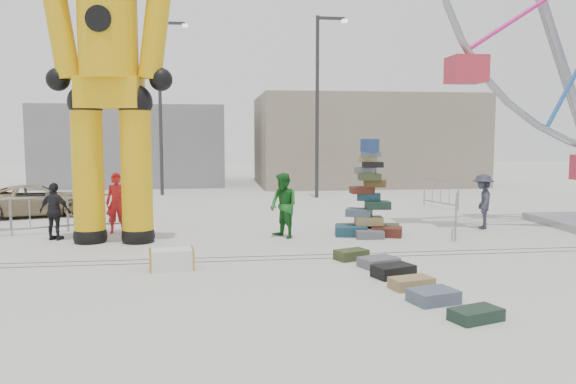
{
  "coord_description": "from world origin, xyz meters",
  "views": [
    {
      "loc": [
        -1.62,
        -11.73,
        2.79
      ],
      "look_at": [
        0.24,
        2.16,
        1.37
      ],
      "focal_mm": 35.0,
      "sensor_mm": 36.0,
      "label": 1
    }
  ],
  "objects": [
    {
      "name": "barricade_dummy_b",
      "position": [
        -6.75,
        4.74,
        0.55
      ],
      "size": [
        1.89,
        0.83,
        1.1
      ],
      "primitive_type": null,
      "rotation": [
        0.0,
        0.0,
        0.38
      ],
      "color": "gray",
      "rests_on": "ground"
    },
    {
      "name": "row_case_1",
      "position": [
        1.85,
        -0.38,
        0.1
      ],
      "size": [
        0.92,
        0.8,
        0.21
      ],
      "primitive_type": "cube",
      "rotation": [
        0.0,
        0.0,
        0.36
      ],
      "color": "#5C5D64",
      "rests_on": "ground"
    },
    {
      "name": "pedestrian_grey",
      "position": [
        6.38,
        4.03,
        0.83
      ],
      "size": [
        0.97,
        1.22,
        1.65
      ],
      "primitive_type": "imported",
      "rotation": [
        0.0,
        0.0,
        -1.96
      ],
      "color": "#282A36",
      "rests_on": "ground"
    },
    {
      "name": "steamer_trunk",
      "position": [
        -2.5,
        0.0,
        0.21
      ],
      "size": [
        0.96,
        0.62,
        0.42
      ],
      "primitive_type": "cube",
      "rotation": [
        0.0,
        0.0,
        0.11
      ],
      "color": "silver",
      "rests_on": "ground"
    },
    {
      "name": "crash_test_dummy",
      "position": [
        -4.2,
        3.24,
        4.45
      ],
      "size": [
        3.37,
        1.48,
        8.45
      ],
      "rotation": [
        0.0,
        0.0,
        -0.12
      ],
      "color": "black",
      "rests_on": "ground"
    },
    {
      "name": "row_case_3",
      "position": [
        1.96,
        -2.08,
        0.1
      ],
      "size": [
        0.86,
        0.6,
        0.21
      ],
      "primitive_type": "cube",
      "rotation": [
        0.0,
        0.0,
        0.23
      ],
      "color": "olive",
      "rests_on": "ground"
    },
    {
      "name": "row_case_0",
      "position": [
        1.45,
        0.41,
        0.11
      ],
      "size": [
        0.83,
        0.68,
        0.23
      ],
      "primitive_type": "cube",
      "rotation": [
        0.0,
        0.0,
        0.37
      ],
      "color": "#343F1F",
      "rests_on": "ground"
    },
    {
      "name": "track_line_near",
      "position": [
        0.0,
        0.6,
        0.0
      ],
      "size": [
        40.0,
        0.04,
        0.01
      ],
      "primitive_type": "cube",
      "color": "#47443F",
      "rests_on": "ground"
    },
    {
      "name": "row_case_2",
      "position": [
        1.89,
        -1.24,
        0.12
      ],
      "size": [
        0.92,
        0.73,
        0.25
      ],
      "primitive_type": "cube",
      "rotation": [
        0.0,
        0.0,
        0.33
      ],
      "color": "black",
      "rests_on": "ground"
    },
    {
      "name": "suitcase_tower",
      "position": [
        2.7,
        3.45,
        0.75
      ],
      "size": [
        2.03,
        1.7,
        2.69
      ],
      "rotation": [
        0.0,
        0.0,
        -0.23
      ],
      "color": "#1A404F",
      "rests_on": "ground"
    },
    {
      "name": "lamp_post_left",
      "position": [
        -3.91,
        15.0,
        4.48
      ],
      "size": [
        1.41,
        0.25,
        8.0
      ],
      "color": "#2D2D30",
      "rests_on": "ground"
    },
    {
      "name": "parked_suv",
      "position": [
        -7.67,
        8.58,
        0.55
      ],
      "size": [
        4.27,
        2.79,
        1.09
      ],
      "primitive_type": "imported",
      "rotation": [
        0.0,
        0.0,
        1.84
      ],
      "color": "#907F5D",
      "rests_on": "ground"
    },
    {
      "name": "barricade_wheel_back",
      "position": [
        7.13,
        8.93,
        0.55
      ],
      "size": [
        0.67,
        1.94,
        1.1
      ],
      "primitive_type": null,
      "rotation": [
        0.0,
        0.0,
        -1.28
      ],
      "color": "gray",
      "rests_on": "ground"
    },
    {
      "name": "pedestrian_black",
      "position": [
        -5.82,
        3.78,
        0.77
      ],
      "size": [
        0.98,
        0.68,
        1.54
      ],
      "primitive_type": "imported",
      "rotation": [
        0.0,
        0.0,
        2.77
      ],
      "color": "black",
      "rests_on": "ground"
    },
    {
      "name": "row_case_4",
      "position": [
        2.01,
        -2.97,
        0.11
      ],
      "size": [
        0.88,
        0.73,
        0.22
      ],
      "primitive_type": "cube",
      "rotation": [
        0.0,
        0.0,
        0.25
      ],
      "color": "#495969",
      "rests_on": "ground"
    },
    {
      "name": "building_left",
      "position": [
        -6.0,
        22.0,
        2.2
      ],
      "size": [
        10.0,
        8.0,
        4.4
      ],
      "primitive_type": "cube",
      "color": "gray",
      "rests_on": "ground"
    },
    {
      "name": "lamp_post_right",
      "position": [
        3.09,
        13.0,
        4.48
      ],
      "size": [
        1.41,
        0.25,
        8.0
      ],
      "color": "#2D2D30",
      "rests_on": "ground"
    },
    {
      "name": "barricade_wheel_front",
      "position": [
        5.11,
        3.05,
        0.55
      ],
      "size": [
        0.92,
        1.86,
        1.1
      ],
      "primitive_type": null,
      "rotation": [
        0.0,
        0.0,
        1.14
      ],
      "color": "gray",
      "rests_on": "ground"
    },
    {
      "name": "barricade_dummy_c",
      "position": [
        -4.84,
        5.28,
        0.55
      ],
      "size": [
        2.0,
        0.31,
        1.1
      ],
      "primitive_type": null,
      "rotation": [
        0.0,
        0.0,
        0.11
      ],
      "color": "gray",
      "rests_on": "ground"
    },
    {
      "name": "row_case_5",
      "position": [
        2.29,
        -3.93,
        0.1
      ],
      "size": [
        0.87,
        0.66,
        0.19
      ],
      "primitive_type": "cube",
      "rotation": [
        0.0,
        0.0,
        0.31
      ],
      "color": "#1A2F23",
      "rests_on": "ground"
    },
    {
      "name": "pedestrian_red",
      "position": [
        -4.35,
        4.66,
        0.87
      ],
      "size": [
        0.64,
        0.43,
        1.74
      ],
      "primitive_type": "imported",
      "rotation": [
        0.0,
        0.0,
        0.02
      ],
      "color": "red",
      "rests_on": "ground"
    },
    {
      "name": "building_right",
      "position": [
        7.0,
        20.0,
        2.5
      ],
      "size": [
        12.0,
        8.0,
        5.0
      ],
      "primitive_type": "cube",
      "color": "gray",
      "rests_on": "ground"
    },
    {
      "name": "ground",
      "position": [
        0.0,
        0.0,
        0.0
      ],
      "size": [
        90.0,
        90.0,
        0.0
      ],
      "primitive_type": "plane",
      "color": "#9E9E99",
      "rests_on": "ground"
    },
    {
      "name": "pedestrian_green",
      "position": [
        0.27,
        3.32,
        0.89
      ],
      "size": [
        1.02,
        1.09,
        1.78
      ],
      "primitive_type": "imported",
      "rotation": [
        0.0,
        0.0,
        -1.03
      ],
      "color": "#175D1C",
      "rests_on": "ground"
    },
    {
      "name": "track_line_far",
      "position": [
        0.0,
        1.0,
        0.0
      ],
      "size": [
        40.0,
        0.04,
        0.01
      ],
      "primitive_type": "cube",
      "color": "#47443F",
      "rests_on": "ground"
    }
  ]
}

